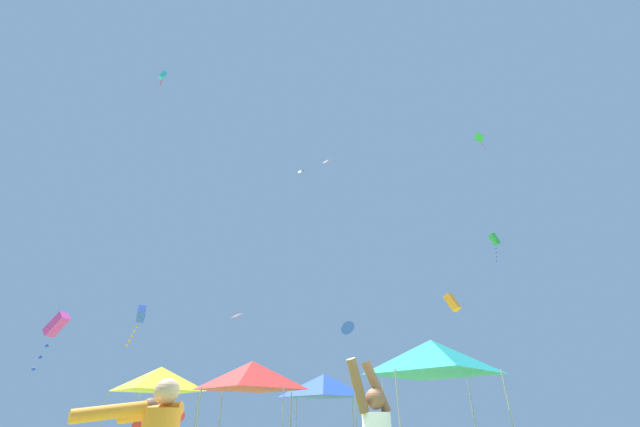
{
  "coord_description": "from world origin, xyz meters",
  "views": [
    {
      "loc": [
        -0.01,
        -4.98,
        1.38
      ],
      "look_at": [
        -0.54,
        16.45,
        13.04
      ],
      "focal_mm": 21.12,
      "sensor_mm": 36.0,
      "label": 1
    }
  ],
  "objects_px": {
    "kite_cyan_box": "(163,76)",
    "kite_magenta_box": "(56,326)",
    "kite_green_box": "(495,240)",
    "kite_black_delta": "(301,171)",
    "canopy_tent_red": "(252,375)",
    "kite_green_diamond": "(480,138)",
    "kite_black_diamond": "(328,160)",
    "canopy_tent_yellow": "(160,379)",
    "kite_pink_diamond": "(237,315)",
    "kite_blue_box": "(141,315)",
    "canopy_tent_teal": "(433,357)",
    "canopy_tent_blue": "(324,385)",
    "kite_blue_delta": "(347,327)",
    "kite_orange_box": "(452,302)"
  },
  "relations": [
    {
      "from": "canopy_tent_yellow",
      "to": "kite_blue_delta",
      "type": "bearing_deg",
      "value": 34.73
    },
    {
      "from": "kite_magenta_box",
      "to": "kite_pink_diamond",
      "type": "bearing_deg",
      "value": 58.43
    },
    {
      "from": "kite_blue_box",
      "to": "kite_blue_delta",
      "type": "xyz_separation_m",
      "value": [
        13.02,
        1.66,
        -0.46
      ]
    },
    {
      "from": "canopy_tent_red",
      "to": "canopy_tent_teal",
      "type": "xyz_separation_m",
      "value": [
        6.51,
        -0.7,
        0.52
      ]
    },
    {
      "from": "kite_pink_diamond",
      "to": "kite_blue_box",
      "type": "relative_size",
      "value": 0.46
    },
    {
      "from": "kite_blue_delta",
      "to": "kite_black_diamond",
      "type": "xyz_separation_m",
      "value": [
        -1.11,
        -5.15,
        9.68
      ]
    },
    {
      "from": "kite_blue_box",
      "to": "kite_blue_delta",
      "type": "distance_m",
      "value": 13.13
    },
    {
      "from": "kite_pink_diamond",
      "to": "kite_cyan_box",
      "type": "distance_m",
      "value": 21.83
    },
    {
      "from": "kite_pink_diamond",
      "to": "kite_black_diamond",
      "type": "bearing_deg",
      "value": -59.32
    },
    {
      "from": "kite_blue_delta",
      "to": "kite_black_diamond",
      "type": "relative_size",
      "value": 1.19
    },
    {
      "from": "kite_blue_box",
      "to": "kite_green_box",
      "type": "relative_size",
      "value": 0.86
    },
    {
      "from": "canopy_tent_teal",
      "to": "kite_blue_box",
      "type": "bearing_deg",
      "value": 148.96
    },
    {
      "from": "canopy_tent_teal",
      "to": "kite_orange_box",
      "type": "distance_m",
      "value": 17.68
    },
    {
      "from": "kite_blue_delta",
      "to": "kite_magenta_box",
      "type": "relative_size",
      "value": 0.37
    },
    {
      "from": "kite_green_box",
      "to": "kite_cyan_box",
      "type": "bearing_deg",
      "value": -157.7
    },
    {
      "from": "kite_cyan_box",
      "to": "kite_magenta_box",
      "type": "xyz_separation_m",
      "value": [
        -2.14,
        0.04,
        -20.68
      ]
    },
    {
      "from": "kite_black_delta",
      "to": "canopy_tent_teal",
      "type": "bearing_deg",
      "value": -69.14
    },
    {
      "from": "canopy_tent_blue",
      "to": "kite_green_diamond",
      "type": "bearing_deg",
      "value": 34.36
    },
    {
      "from": "canopy_tent_teal",
      "to": "kite_green_diamond",
      "type": "bearing_deg",
      "value": 52.57
    },
    {
      "from": "kite_black_diamond",
      "to": "canopy_tent_yellow",
      "type": "bearing_deg",
      "value": -171.78
    },
    {
      "from": "kite_green_box",
      "to": "kite_black_delta",
      "type": "xyz_separation_m",
      "value": [
        -19.11,
        -3.84,
        5.99
      ]
    },
    {
      "from": "kite_green_diamond",
      "to": "kite_orange_box",
      "type": "height_order",
      "value": "kite_green_diamond"
    },
    {
      "from": "kite_green_diamond",
      "to": "kite_blue_delta",
      "type": "relative_size",
      "value": 1.55
    },
    {
      "from": "canopy_tent_teal",
      "to": "kite_blue_box",
      "type": "xyz_separation_m",
      "value": [
        -15.49,
        9.32,
        3.75
      ]
    },
    {
      "from": "kite_cyan_box",
      "to": "canopy_tent_red",
      "type": "bearing_deg",
      "value": -33.01
    },
    {
      "from": "kite_blue_box",
      "to": "kite_black_diamond",
      "type": "xyz_separation_m",
      "value": [
        11.91,
        -3.49,
        9.22
      ]
    },
    {
      "from": "canopy_tent_blue",
      "to": "kite_orange_box",
      "type": "relative_size",
      "value": 2.05
    },
    {
      "from": "canopy_tent_red",
      "to": "kite_black_delta",
      "type": "distance_m",
      "value": 25.52
    },
    {
      "from": "kite_green_diamond",
      "to": "kite_black_delta",
      "type": "height_order",
      "value": "kite_green_diamond"
    },
    {
      "from": "canopy_tent_red",
      "to": "kite_green_diamond",
      "type": "height_order",
      "value": "kite_green_diamond"
    },
    {
      "from": "canopy_tent_teal",
      "to": "kite_black_delta",
      "type": "height_order",
      "value": "kite_black_delta"
    },
    {
      "from": "kite_green_box",
      "to": "kite_blue_box",
      "type": "bearing_deg",
      "value": -158.91
    },
    {
      "from": "canopy_tent_teal",
      "to": "kite_green_box",
      "type": "bearing_deg",
      "value": 57.6
    },
    {
      "from": "canopy_tent_red",
      "to": "canopy_tent_yellow",
      "type": "distance_m",
      "value": 6.44
    },
    {
      "from": "canopy_tent_blue",
      "to": "kite_magenta_box",
      "type": "xyz_separation_m",
      "value": [
        -15.69,
        3.77,
        3.47
      ]
    },
    {
      "from": "kite_blue_delta",
      "to": "kite_blue_box",
      "type": "bearing_deg",
      "value": -172.73
    },
    {
      "from": "canopy_tent_red",
      "to": "kite_cyan_box",
      "type": "xyz_separation_m",
      "value": [
        -10.96,
        7.12,
        24.04
      ]
    },
    {
      "from": "canopy_tent_red",
      "to": "kite_green_diamond",
      "type": "relative_size",
      "value": 1.75
    },
    {
      "from": "canopy_tent_red",
      "to": "kite_black_diamond",
      "type": "relative_size",
      "value": 3.23
    },
    {
      "from": "canopy_tent_red",
      "to": "kite_magenta_box",
      "type": "bearing_deg",
      "value": 151.33
    },
    {
      "from": "kite_black_diamond",
      "to": "kite_magenta_box",
      "type": "relative_size",
      "value": 0.31
    },
    {
      "from": "canopy_tent_teal",
      "to": "kite_pink_diamond",
      "type": "bearing_deg",
      "value": 120.94
    },
    {
      "from": "kite_blue_delta",
      "to": "kite_black_delta",
      "type": "distance_m",
      "value": 17.59
    },
    {
      "from": "kite_blue_delta",
      "to": "kite_orange_box",
      "type": "bearing_deg",
      "value": 27.63
    },
    {
      "from": "canopy_tent_red",
      "to": "canopy_tent_blue",
      "type": "distance_m",
      "value": 4.27
    },
    {
      "from": "canopy_tent_yellow",
      "to": "kite_cyan_box",
      "type": "xyz_separation_m",
      "value": [
        -5.9,
        3.14,
        23.82
      ]
    },
    {
      "from": "kite_pink_diamond",
      "to": "kite_blue_box",
      "type": "xyz_separation_m",
      "value": [
        -3.42,
        -10.81,
        -2.57
      ]
    },
    {
      "from": "kite_green_box",
      "to": "kite_black_delta",
      "type": "height_order",
      "value": "kite_black_delta"
    },
    {
      "from": "canopy_tent_yellow",
      "to": "kite_orange_box",
      "type": "relative_size",
      "value": 2.31
    },
    {
      "from": "kite_orange_box",
      "to": "canopy_tent_teal",
      "type": "bearing_deg",
      "value": -111.43
    }
  ]
}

